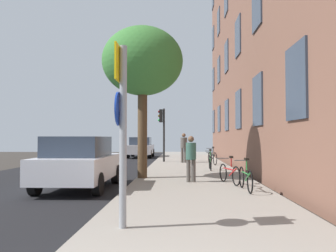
# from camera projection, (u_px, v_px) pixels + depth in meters

# --- Properties ---
(ground_plane) EXTENTS (41.80, 41.80, 0.00)m
(ground_plane) POSITION_uv_depth(u_px,v_px,m) (120.00, 170.00, 17.32)
(ground_plane) COLOR #332D28
(road_asphalt) EXTENTS (7.00, 38.00, 0.01)m
(road_asphalt) POSITION_uv_depth(u_px,v_px,m) (78.00, 169.00, 17.39)
(road_asphalt) COLOR black
(road_asphalt) RESTS_ON ground
(sidewalk) EXTENTS (4.20, 38.00, 0.12)m
(sidewalk) POSITION_uv_depth(u_px,v_px,m) (190.00, 169.00, 17.20)
(sidewalk) COLOR gray
(sidewalk) RESTS_ON ground
(sign_post) EXTENTS (0.16, 0.60, 3.01)m
(sign_post) POSITION_uv_depth(u_px,v_px,m) (122.00, 120.00, 5.73)
(sign_post) COLOR gray
(sign_post) RESTS_ON sidewalk
(traffic_light) EXTENTS (0.43, 0.24, 3.27)m
(traffic_light) POSITION_uv_depth(u_px,v_px,m) (162.00, 125.00, 21.36)
(traffic_light) COLOR black
(traffic_light) RESTS_ON sidewalk
(tree_near) EXTENTS (3.00, 3.00, 5.60)m
(tree_near) POSITION_uv_depth(u_px,v_px,m) (143.00, 62.00, 12.89)
(tree_near) COLOR #4C3823
(tree_near) RESTS_ON sidewalk
(bicycle_0) EXTENTS (0.42, 1.71, 0.92)m
(bicycle_0) POSITION_uv_depth(u_px,v_px,m) (246.00, 178.00, 9.66)
(bicycle_0) COLOR black
(bicycle_0) RESTS_ON sidewalk
(bicycle_1) EXTENTS (0.57, 1.65, 0.90)m
(bicycle_1) POSITION_uv_depth(u_px,v_px,m) (229.00, 173.00, 11.08)
(bicycle_1) COLOR black
(bicycle_1) RESTS_ON sidewalk
(bicycle_2) EXTENTS (0.42, 1.69, 0.95)m
(bicycle_2) POSITION_uv_depth(u_px,v_px,m) (210.00, 162.00, 15.94)
(bicycle_2) COLOR black
(bicycle_2) RESTS_ON sidewalk
(bicycle_3) EXTENTS (0.48, 1.67, 0.98)m
(bicycle_3) POSITION_uv_depth(u_px,v_px,m) (212.00, 158.00, 18.97)
(bicycle_3) COLOR black
(bicycle_3) RESTS_ON sidewalk
(pedestrian_0) EXTENTS (0.36, 0.36, 1.53)m
(pedestrian_0) POSITION_uv_depth(u_px,v_px,m) (191.00, 156.00, 11.56)
(pedestrian_0) COLOR #4C4742
(pedestrian_0) RESTS_ON sidewalk
(pedestrian_1) EXTENTS (0.55, 0.55, 1.74)m
(pedestrian_1) POSITION_uv_depth(u_px,v_px,m) (184.00, 146.00, 20.50)
(pedestrian_1) COLOR #4C4742
(pedestrian_1) RESTS_ON sidewalk
(car_0) EXTENTS (1.95, 4.08, 1.62)m
(car_0) POSITION_uv_depth(u_px,v_px,m) (80.00, 162.00, 10.73)
(car_0) COLOR silver
(car_0) RESTS_ON road_asphalt
(car_1) EXTENTS (1.90, 4.22, 1.62)m
(car_1) POSITION_uv_depth(u_px,v_px,m) (141.00, 147.00, 27.64)
(car_1) COLOR #B7B7BC
(car_1) RESTS_ON road_asphalt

